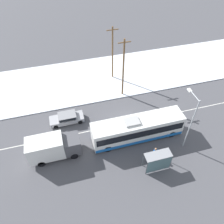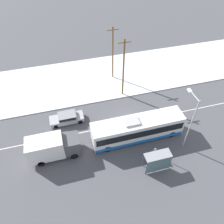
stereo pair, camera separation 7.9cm
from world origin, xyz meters
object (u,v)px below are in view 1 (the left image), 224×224
object	(u,v)px
box_truck	(53,147)
utility_pole_snowlot	(113,53)
sedan_car	(67,118)
bus_shelter	(158,161)
pedestrian_at_stop	(155,152)
utility_pole_roadside	(123,68)
streetlamp	(191,117)
city_bus	(138,129)

from	to	relation	value
box_truck	utility_pole_snowlot	xyz separation A→B (m)	(10.95, 13.41, 2.95)
sedan_car	utility_pole_snowlot	bearing A→B (deg)	-136.73
box_truck	bus_shelter	xyz separation A→B (m)	(11.06, -4.94, -0.03)
box_truck	bus_shelter	size ratio (longest dim) A/B	2.02
box_truck	pedestrian_at_stop	distance (m)	11.93
utility_pole_roadside	streetlamp	bearing A→B (deg)	-68.82
sedan_car	streetlamp	distance (m)	15.91
sedan_car	pedestrian_at_stop	xyz separation A→B (m)	(9.25, -8.60, 0.36)
utility_pole_roadside	city_bus	bearing A→B (deg)	-95.07
city_bus	pedestrian_at_stop	bearing A→B (deg)	-74.84
streetlamp	utility_pole_snowlot	distance (m)	16.52
utility_pole_roadside	utility_pole_snowlot	xyz separation A→B (m)	(-0.28, 4.71, -0.19)
pedestrian_at_stop	bus_shelter	distance (m)	1.61
city_bus	streetlamp	world-z (taller)	streetlamp
sedan_car	bus_shelter	bearing A→B (deg)	131.48
pedestrian_at_stop	streetlamp	size ratio (longest dim) A/B	0.24
city_bus	box_truck	size ratio (longest dim) A/B	1.92
box_truck	streetlamp	size ratio (longest dim) A/B	0.78
bus_shelter	utility_pole_roadside	xyz separation A→B (m)	(0.17, 13.63, 3.17)
bus_shelter	utility_pole_roadside	size ratio (longest dim) A/B	0.32
pedestrian_at_stop	utility_pole_roadside	bearing A→B (deg)	90.85
streetlamp	utility_pole_roadside	distance (m)	11.96
city_bus	utility_pole_snowlot	bearing A→B (deg)	87.89
sedan_car	pedestrian_at_stop	world-z (taller)	pedestrian_at_stop
sedan_car	bus_shelter	xyz separation A→B (m)	(8.90, -10.07, 0.91)
utility_pole_roadside	utility_pole_snowlot	bearing A→B (deg)	93.34
sedan_car	streetlamp	xyz separation A→B (m)	(13.39, -7.59, 4.04)
box_truck	utility_pole_roadside	distance (m)	14.54
box_truck	utility_pole_snowlot	distance (m)	17.56
city_bus	utility_pole_roadside	bearing A→B (deg)	84.93
box_truck	sedan_car	distance (m)	5.65
pedestrian_at_stop	utility_pole_snowlot	size ratio (longest dim) A/B	0.20
city_bus	utility_pole_snowlot	size ratio (longest dim) A/B	1.29
utility_pole_roadside	pedestrian_at_stop	bearing A→B (deg)	-89.15
pedestrian_at_stop	streetlamp	distance (m)	5.64
city_bus	utility_pole_roadside	world-z (taller)	utility_pole_roadside
bus_shelter	city_bus	bearing A→B (deg)	96.91
bus_shelter	streetlamp	bearing A→B (deg)	28.94
box_truck	utility_pole_snowlot	size ratio (longest dim) A/B	0.67
streetlamp	utility_pole_snowlot	size ratio (longest dim) A/B	0.86
utility_pole_roadside	box_truck	bearing A→B (deg)	-142.22
sedan_car	utility_pole_roadside	size ratio (longest dim) A/B	0.49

